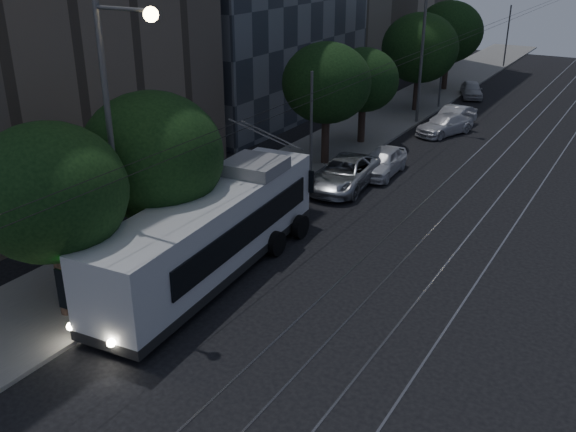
% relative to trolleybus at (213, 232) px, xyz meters
% --- Properties ---
extents(ground, '(120.00, 120.00, 0.00)m').
position_rel_trolleybus_xyz_m(ground, '(4.10, -0.33, -1.71)').
color(ground, black).
rests_on(ground, ground).
extents(sidewalk, '(5.00, 90.00, 0.15)m').
position_rel_trolleybus_xyz_m(sidewalk, '(-3.40, 19.67, -1.64)').
color(sidewalk, slate).
rests_on(sidewalk, ground).
extents(tram_rails, '(4.52, 90.00, 0.02)m').
position_rel_trolleybus_xyz_m(tram_rails, '(6.60, 19.67, -1.70)').
color(tram_rails, gray).
rests_on(tram_rails, ground).
extents(overhead_wires, '(2.23, 90.00, 6.00)m').
position_rel_trolleybus_xyz_m(overhead_wires, '(-0.87, 19.67, 1.76)').
color(overhead_wires, black).
rests_on(overhead_wires, ground).
extents(trolleybus, '(3.57, 12.51, 5.63)m').
position_rel_trolleybus_xyz_m(trolleybus, '(0.00, 0.00, 0.00)').
color(trolleybus, silver).
rests_on(trolleybus, ground).
extents(pickup_silver, '(2.86, 5.64, 1.53)m').
position_rel_trolleybus_xyz_m(pickup_silver, '(0.14, 10.86, -0.95)').
color(pickup_silver, '#B4B7BC').
rests_on(pickup_silver, ground).
extents(car_white_a, '(1.94, 4.37, 1.46)m').
position_rel_trolleybus_xyz_m(car_white_a, '(1.01, 13.67, -0.98)').
color(car_white_a, silver).
rests_on(car_white_a, ground).
extents(car_white_b, '(3.29, 4.80, 1.29)m').
position_rel_trolleybus_xyz_m(car_white_b, '(1.40, 23.12, -1.07)').
color(car_white_b, silver).
rests_on(car_white_b, ground).
extents(car_white_c, '(2.14, 4.52, 1.43)m').
position_rel_trolleybus_xyz_m(car_white_c, '(1.40, 24.92, -1.00)').
color(car_white_c, '#B1B1B5').
rests_on(car_white_c, ground).
extents(car_white_d, '(2.83, 4.13, 1.30)m').
position_rel_trolleybus_xyz_m(car_white_d, '(-0.16, 34.67, -1.06)').
color(car_white_d, '#BBBABF').
rests_on(car_white_d, ground).
extents(tree_0, '(4.89, 4.89, 6.69)m').
position_rel_trolleybus_xyz_m(tree_0, '(-2.40, -5.04, 2.76)').
color(tree_0, black).
rests_on(tree_0, ground).
extents(tree_1, '(5.30, 5.30, 6.76)m').
position_rel_trolleybus_xyz_m(tree_1, '(-2.40, -0.33, 2.65)').
color(tree_1, black).
rests_on(tree_1, ground).
extents(tree_2, '(4.84, 4.84, 6.82)m').
position_rel_trolleybus_xyz_m(tree_2, '(-2.40, 13.53, 2.91)').
color(tree_2, black).
rests_on(tree_2, ground).
extents(tree_3, '(4.26, 4.26, 5.90)m').
position_rel_trolleybus_xyz_m(tree_3, '(-2.40, 18.37, 2.25)').
color(tree_3, black).
rests_on(tree_3, ground).
extents(tree_4, '(5.49, 5.49, 7.11)m').
position_rel_trolleybus_xyz_m(tree_4, '(-2.40, 27.91, 2.92)').
color(tree_4, black).
rests_on(tree_4, ground).
extents(tree_5, '(5.48, 5.48, 7.31)m').
position_rel_trolleybus_xyz_m(tree_5, '(-2.90, 36.14, 3.12)').
color(tree_5, black).
rests_on(tree_5, ground).
extents(streetlamp_near, '(2.48, 0.44, 10.27)m').
position_rel_trolleybus_xyz_m(streetlamp_near, '(-1.28, -2.92, 4.45)').
color(streetlamp_near, '#5F5F61').
rests_on(streetlamp_near, ground).
extents(streetlamp_far, '(2.49, 0.44, 10.36)m').
position_rel_trolleybus_xyz_m(streetlamp_far, '(-0.68, 24.72, 4.50)').
color(streetlamp_far, '#5F5F61').
rests_on(streetlamp_far, ground).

